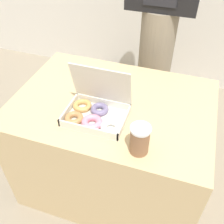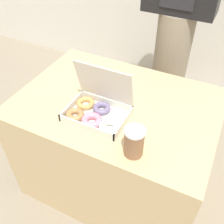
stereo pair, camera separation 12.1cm
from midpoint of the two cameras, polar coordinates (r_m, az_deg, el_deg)
The scene contains 5 objects.
ground_plane at distance 1.91m, azimuth 2.66°, elevation -14.43°, with size 14.00×14.00×0.00m, color gray.
table at distance 1.63m, azimuth 3.05°, elevation -7.49°, with size 1.05×0.75×0.71m.
donut_box at distance 1.26m, azimuth -0.79°, elevation 0.19°, with size 0.31×0.23×0.26m.
coffee_cup at distance 1.09m, azimuth 8.03°, elevation -6.64°, with size 0.09×0.09×0.14m.
person_customer at distance 1.81m, azimuth 16.38°, elevation 20.32°, with size 0.44×0.24×1.79m.
Camera 2 is at (0.45, -0.96, 1.59)m, focal length 42.00 mm.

